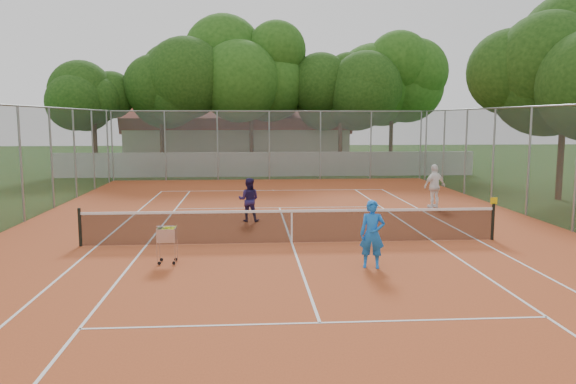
{
  "coord_description": "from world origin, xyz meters",
  "views": [
    {
      "loc": [
        -1.22,
        -15.76,
        3.57
      ],
      "look_at": [
        0.0,
        1.5,
        1.3
      ],
      "focal_mm": 35.0,
      "sensor_mm": 36.0,
      "label": 1
    }
  ],
  "objects": [
    {
      "name": "player_near",
      "position": [
        1.71,
        -2.81,
        0.83
      ],
      "size": [
        0.67,
        0.53,
        1.63
      ],
      "primitive_type": "imported",
      "rotation": [
        0.0,
        0.0,
        -0.26
      ],
      "color": "blue",
      "rests_on": "court_pad"
    },
    {
      "name": "player_far_right",
      "position": [
        6.19,
        6.01,
        0.89
      ],
      "size": [
        1.11,
        0.78,
        1.74
      ],
      "primitive_type": "imported",
      "rotation": [
        0.0,
        0.0,
        3.53
      ],
      "color": "white",
      "rests_on": "court_pad"
    },
    {
      "name": "perimeter_fence",
      "position": [
        0.0,
        0.0,
        2.0
      ],
      "size": [
        18.0,
        34.0,
        4.0
      ],
      "primitive_type": "cube",
      "color": "slate",
      "rests_on": "ground"
    },
    {
      "name": "clubhouse",
      "position": [
        -2.0,
        29.0,
        2.2
      ],
      "size": [
        16.4,
        9.0,
        4.4
      ],
      "primitive_type": "cube",
      "color": "beige",
      "rests_on": "ground"
    },
    {
      "name": "boundary_wall",
      "position": [
        0.0,
        19.0,
        0.75
      ],
      "size": [
        26.0,
        0.3,
        1.5
      ],
      "primitive_type": "cube",
      "color": "silver",
      "rests_on": "ground"
    },
    {
      "name": "court_lines",
      "position": [
        0.0,
        0.0,
        0.02
      ],
      "size": [
        10.98,
        23.78,
        0.01
      ],
      "primitive_type": "cube",
      "color": "white",
      "rests_on": "court_pad"
    },
    {
      "name": "ground",
      "position": [
        0.0,
        0.0,
        0.0
      ],
      "size": [
        120.0,
        120.0,
        0.0
      ],
      "primitive_type": "plane",
      "color": "#19380F",
      "rests_on": "ground"
    },
    {
      "name": "player_far_left",
      "position": [
        -1.22,
        3.51,
        0.78
      ],
      "size": [
        0.82,
        0.69,
        1.52
      ],
      "primitive_type": "imported",
      "rotation": [
        0.0,
        0.0,
        2.98
      ],
      "color": "#22194B",
      "rests_on": "court_pad"
    },
    {
      "name": "ball_hopper",
      "position": [
        -3.24,
        -2.08,
        0.51
      ],
      "size": [
        0.62,
        0.62,
        0.98
      ],
      "primitive_type": "cube",
      "rotation": [
        0.0,
        0.0,
        -0.4
      ],
      "color": "silver",
      "rests_on": "court_pad"
    },
    {
      "name": "tropical_trees",
      "position": [
        0.0,
        22.0,
        5.0
      ],
      "size": [
        29.0,
        19.0,
        10.0
      ],
      "primitive_type": "cube",
      "color": "#15340D",
      "rests_on": "ground"
    },
    {
      "name": "court_pad",
      "position": [
        0.0,
        0.0,
        0.01
      ],
      "size": [
        18.0,
        34.0,
        0.02
      ],
      "primitive_type": "cube",
      "color": "#AE4921",
      "rests_on": "ground"
    },
    {
      "name": "tennis_net",
      "position": [
        0.0,
        0.0,
        0.51
      ],
      "size": [
        11.88,
        0.1,
        0.98
      ],
      "primitive_type": "cube",
      "color": "black",
      "rests_on": "court_pad"
    }
  ]
}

